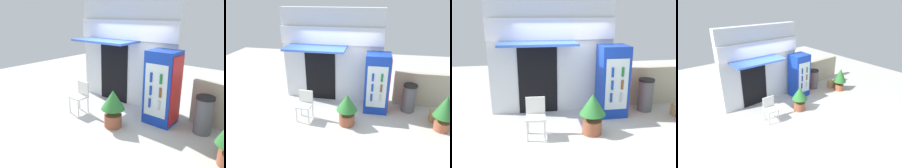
# 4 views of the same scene
# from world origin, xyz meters

# --- Properties ---
(ground) EXTENTS (16.00, 16.00, 0.00)m
(ground) POSITION_xyz_m (0.00, 0.00, 0.00)
(ground) COLOR beige
(storefront_building) EXTENTS (3.42, 1.26, 3.19)m
(storefront_building) POSITION_xyz_m (-0.30, 1.52, 1.62)
(storefront_building) COLOR silver
(storefront_building) RESTS_ON ground
(drink_cooler) EXTENTS (0.77, 0.74, 1.92)m
(drink_cooler) POSITION_xyz_m (1.29, 0.90, 0.96)
(drink_cooler) COLOR #1438B2
(drink_cooler) RESTS_ON ground
(plastic_chair) EXTENTS (0.46, 0.44, 0.91)m
(plastic_chair) POSITION_xyz_m (-0.83, -0.00, 0.54)
(plastic_chair) COLOR silver
(plastic_chair) RESTS_ON ground
(potted_plant_near_shop) EXTENTS (0.61, 0.61, 0.98)m
(potted_plant_near_shop) POSITION_xyz_m (0.47, -0.10, 0.58)
(potted_plant_near_shop) COLOR #995138
(potted_plant_near_shop) RESTS_ON ground
(potted_plant_curbside) EXTENTS (0.59, 0.59, 1.08)m
(potted_plant_curbside) POSITION_xyz_m (3.17, 0.09, 0.65)
(potted_plant_curbside) COLOR #AD5B3D
(potted_plant_curbside) RESTS_ON ground
(trash_bin) EXTENTS (0.44, 0.44, 0.94)m
(trash_bin) POSITION_xyz_m (2.35, 1.02, 0.47)
(trash_bin) COLOR #595960
(trash_bin) RESTS_ON ground
(stone_boundary_wall) EXTENTS (2.52, 0.21, 1.17)m
(stone_boundary_wall) POSITION_xyz_m (3.15, 1.53, 0.58)
(stone_boundary_wall) COLOR #B7AD93
(stone_boundary_wall) RESTS_ON ground
(cardboard_box) EXTENTS (0.42, 0.30, 0.34)m
(cardboard_box) POSITION_xyz_m (3.13, 0.53, 0.17)
(cardboard_box) COLOR tan
(cardboard_box) RESTS_ON ground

